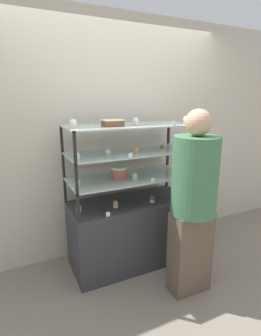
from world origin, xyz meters
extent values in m
plane|color=gray|center=(0.00, 0.00, 0.00)|extent=(20.00, 20.00, 0.00)
cube|color=beige|center=(0.00, 0.42, 1.30)|extent=(8.00, 0.05, 2.60)
cube|color=#333338|center=(0.00, 0.00, 0.35)|extent=(1.25, 0.55, 0.70)
cube|color=black|center=(-0.61, 0.26, 0.84)|extent=(0.02, 0.02, 0.26)
cube|color=black|center=(0.61, 0.26, 0.84)|extent=(0.02, 0.02, 0.26)
cube|color=black|center=(-0.61, -0.26, 0.84)|extent=(0.02, 0.02, 0.26)
cube|color=black|center=(0.61, -0.26, 0.84)|extent=(0.02, 0.02, 0.26)
cube|color=#B2C6C1|center=(0.00, 0.00, 0.96)|extent=(1.25, 0.55, 0.01)
cube|color=black|center=(-0.61, 0.26, 1.10)|extent=(0.02, 0.02, 0.26)
cube|color=black|center=(0.61, 0.26, 1.10)|extent=(0.02, 0.02, 0.26)
cube|color=black|center=(-0.61, -0.26, 1.10)|extent=(0.02, 0.02, 0.26)
cube|color=black|center=(0.61, -0.26, 1.10)|extent=(0.02, 0.02, 0.26)
cube|color=#B2C6C1|center=(0.00, 0.00, 1.22)|extent=(1.25, 0.55, 0.01)
cube|color=black|center=(-0.61, 0.26, 1.36)|extent=(0.02, 0.02, 0.26)
cube|color=black|center=(0.61, 0.26, 1.36)|extent=(0.02, 0.02, 0.26)
cube|color=black|center=(-0.61, -0.26, 1.36)|extent=(0.02, 0.02, 0.26)
cube|color=black|center=(0.61, -0.26, 1.36)|extent=(0.02, 0.02, 0.26)
cube|color=#B2C6C1|center=(0.00, 0.00, 1.48)|extent=(1.25, 0.55, 0.01)
cylinder|color=#C66660|center=(-0.13, 0.00, 1.02)|extent=(0.15, 0.15, 0.10)
cylinder|color=#F4EAB2|center=(-0.13, 0.00, 1.08)|extent=(0.16, 0.16, 0.02)
cube|color=brown|center=(-0.20, -0.05, 1.51)|extent=(0.18, 0.13, 0.05)
cube|color=#F4EAB2|center=(-0.20, -0.05, 1.54)|extent=(0.19, 0.13, 0.01)
cylinder|color=#CCB28C|center=(-0.55, -0.04, 0.72)|extent=(0.05, 0.05, 0.03)
sphere|color=silver|center=(-0.55, -0.04, 0.75)|extent=(0.05, 0.05, 0.05)
cylinder|color=beige|center=(-0.20, -0.09, 0.72)|extent=(0.05, 0.05, 0.03)
sphere|color=#E5996B|center=(-0.20, -0.09, 0.75)|extent=(0.05, 0.05, 0.05)
cylinder|color=beige|center=(0.18, -0.13, 0.72)|extent=(0.05, 0.05, 0.03)
sphere|color=#8C5B42|center=(0.18, -0.13, 0.75)|extent=(0.05, 0.05, 0.05)
cylinder|color=#CCB28C|center=(0.57, -0.09, 0.72)|extent=(0.05, 0.05, 0.03)
sphere|color=white|center=(0.57, -0.09, 0.75)|extent=(0.05, 0.05, 0.05)
cube|color=white|center=(-0.34, -0.26, 0.73)|extent=(0.04, 0.00, 0.04)
cylinder|color=white|center=(-0.56, -0.06, 0.98)|extent=(0.05, 0.05, 0.02)
sphere|color=white|center=(-0.56, -0.06, 1.00)|extent=(0.06, 0.06, 0.06)
cylinder|color=white|center=(0.00, -0.10, 0.98)|extent=(0.05, 0.05, 0.02)
sphere|color=white|center=(0.00, -0.10, 1.00)|extent=(0.06, 0.06, 0.06)
cylinder|color=beige|center=(0.55, -0.08, 0.98)|extent=(0.05, 0.05, 0.02)
sphere|color=silver|center=(0.55, -0.08, 1.00)|extent=(0.06, 0.06, 0.06)
cube|color=white|center=(0.11, -0.26, 0.99)|extent=(0.04, 0.00, 0.04)
cylinder|color=white|center=(-0.56, -0.14, 1.24)|extent=(0.05, 0.05, 0.02)
sphere|color=white|center=(-0.56, -0.14, 1.26)|extent=(0.05, 0.05, 0.05)
cylinder|color=#CCB28C|center=(-0.28, -0.11, 1.24)|extent=(0.05, 0.05, 0.02)
sphere|color=white|center=(-0.28, -0.11, 1.26)|extent=(0.05, 0.05, 0.05)
cylinder|color=#CCB28C|center=(0.00, -0.12, 1.24)|extent=(0.05, 0.05, 0.02)
sphere|color=#E5996B|center=(0.00, -0.12, 1.26)|extent=(0.05, 0.05, 0.05)
cylinder|color=#CCB28C|center=(0.29, -0.12, 1.24)|extent=(0.05, 0.05, 0.02)
sphere|color=#8C5B42|center=(0.29, -0.12, 1.26)|extent=(0.05, 0.05, 0.05)
cylinder|color=beige|center=(0.57, -0.05, 1.24)|extent=(0.05, 0.05, 0.02)
sphere|color=white|center=(0.57, -0.05, 1.26)|extent=(0.05, 0.05, 0.05)
cube|color=white|center=(-0.12, -0.26, 1.25)|extent=(0.04, 0.00, 0.04)
cylinder|color=beige|center=(-0.57, -0.05, 1.50)|extent=(0.06, 0.06, 0.03)
sphere|color=white|center=(-0.57, -0.05, 1.53)|extent=(0.06, 0.06, 0.06)
cylinder|color=#CCB28C|center=(0.01, -0.10, 1.50)|extent=(0.06, 0.06, 0.03)
sphere|color=silver|center=(0.01, -0.10, 1.53)|extent=(0.06, 0.06, 0.06)
cylinder|color=beige|center=(0.55, -0.14, 1.50)|extent=(0.06, 0.06, 0.03)
sphere|color=white|center=(0.55, -0.14, 1.53)|extent=(0.06, 0.06, 0.06)
cube|color=white|center=(0.33, -0.26, 1.51)|extent=(0.04, 0.00, 0.04)
cube|color=brown|center=(0.30, -0.63, 0.38)|extent=(0.37, 0.20, 0.77)
cylinder|color=#3F724C|center=(0.30, -0.63, 1.10)|extent=(0.39, 0.39, 0.67)
sphere|color=tan|center=(0.30, -0.63, 1.55)|extent=(0.22, 0.22, 0.22)
camera|label=1|loc=(-1.08, -2.30, 1.73)|focal=28.00mm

